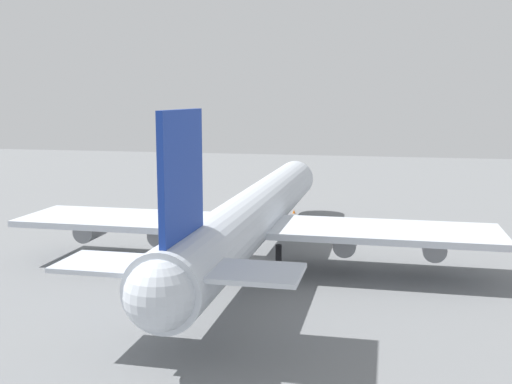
# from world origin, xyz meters

# --- Properties ---
(ground_plane) EXTENTS (266.47, 266.47, 0.00)m
(ground_plane) POSITION_xyz_m (0.00, 0.00, 0.00)
(ground_plane) COLOR slate
(cargo_airplane) EXTENTS (66.62, 53.98, 18.16)m
(cargo_airplane) POSITION_xyz_m (-0.42, -0.00, 5.65)
(cargo_airplane) COLOR silver
(cargo_airplane) RESTS_ON ground_plane
(safety_cone_nose) EXTENTS (0.46, 0.46, 0.66)m
(safety_cone_nose) POSITION_xyz_m (29.98, 0.07, 0.33)
(safety_cone_nose) COLOR orange
(safety_cone_nose) RESTS_ON ground_plane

